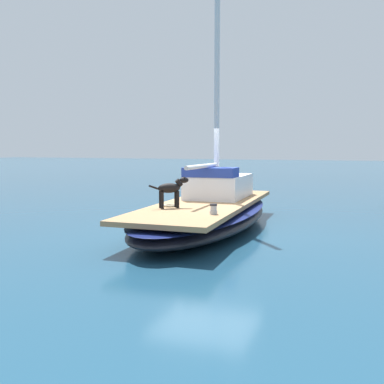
{
  "coord_description": "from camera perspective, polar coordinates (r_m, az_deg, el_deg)",
  "views": [
    {
      "loc": [
        3.5,
        -10.3,
        2.02
      ],
      "look_at": [
        0.0,
        -1.0,
        1.01
      ],
      "focal_mm": 41.57,
      "sensor_mm": 36.0,
      "label": 1
    }
  ],
  "objects": [
    {
      "name": "ground_plane",
      "position": [
        11.06,
        1.83,
        -4.72
      ],
      "size": [
        120.0,
        120.0,
        0.0
      ],
      "primitive_type": "plane",
      "color": "navy"
    },
    {
      "name": "sailboat_main",
      "position": [
        11.01,
        1.84,
        -3.0
      ],
      "size": [
        2.71,
        7.3,
        0.66
      ],
      "color": "black",
      "rests_on": "ground"
    },
    {
      "name": "mast_main",
      "position": [
        11.67,
        2.96,
        12.82
      ],
      "size": [
        0.14,
        2.27,
        6.25
      ],
      "color": "silver",
      "rests_on": "sailboat_main"
    },
    {
      "name": "cabin_house",
      "position": [
        11.99,
        3.42,
        0.94
      ],
      "size": [
        1.46,
        2.26,
        0.84
      ],
      "color": "silver",
      "rests_on": "sailboat_main"
    },
    {
      "name": "dog_black",
      "position": [
        9.94,
        -2.71,
        0.38
      ],
      "size": [
        0.75,
        0.69,
        0.7
      ],
      "color": "black",
      "rests_on": "sailboat_main"
    },
    {
      "name": "deck_winch",
      "position": [
        9.01,
        2.78,
        -2.25
      ],
      "size": [
        0.16,
        0.16,
        0.21
      ],
      "color": "#B7B7BC",
      "rests_on": "sailboat_main"
    },
    {
      "name": "coiled_rope",
      "position": [
        10.22,
        -2.83,
        -1.73
      ],
      "size": [
        0.32,
        0.32,
        0.04
      ],
      "primitive_type": "torus",
      "color": "beige",
      "rests_on": "sailboat_main"
    }
  ]
}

